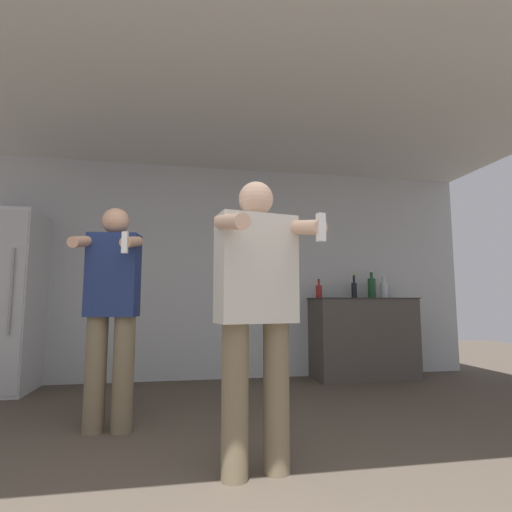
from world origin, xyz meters
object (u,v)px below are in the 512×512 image
at_px(bottle_red_label, 384,289).
at_px(person_man_side, 112,307).
at_px(person_woman_foreground, 257,304).
at_px(bottle_brown_liquor, 372,287).
at_px(bottle_amber_bourbon, 319,291).
at_px(refrigerator, 2,301).
at_px(bottle_clear_vodka, 354,289).

xyz_separation_m(bottle_red_label, person_man_side, (-2.97, -1.59, -0.19)).
relative_size(person_woman_foreground, person_man_side, 0.99).
height_order(bottle_brown_liquor, person_man_side, person_man_side).
distance_m(bottle_brown_liquor, person_woman_foreground, 3.13).
relative_size(bottle_brown_liquor, person_woman_foreground, 0.22).
bearing_deg(bottle_amber_bourbon, refrigerator, -177.78).
bearing_deg(bottle_amber_bourbon, person_man_side, -143.15).
relative_size(bottle_amber_bourbon, person_woman_foreground, 0.15).
bearing_deg(person_woman_foreground, person_man_side, 135.31).
distance_m(bottle_amber_bourbon, person_woman_foreground, 2.76).
distance_m(bottle_clear_vodka, bottle_amber_bourbon, 0.45).
relative_size(refrigerator, bottle_brown_liquor, 5.28).
bearing_deg(bottle_red_label, bottle_brown_liquor, 180.00).
distance_m(bottle_clear_vodka, person_man_side, 3.03).
height_order(refrigerator, person_man_side, refrigerator).
height_order(refrigerator, bottle_amber_bourbon, refrigerator).
height_order(refrigerator, bottle_clear_vodka, refrigerator).
distance_m(refrigerator, person_man_side, 1.95).
bearing_deg(person_woman_foreground, refrigerator, 133.20).
distance_m(refrigerator, bottle_clear_vodka, 3.88).
height_order(person_woman_foreground, person_man_side, person_man_side).
relative_size(refrigerator, bottle_amber_bourbon, 7.93).
bearing_deg(person_man_side, person_woman_foreground, -44.69).
bearing_deg(bottle_brown_liquor, bottle_red_label, -0.00).
relative_size(bottle_clear_vodka, person_man_side, 0.19).
bearing_deg(person_woman_foreground, bottle_brown_liquor, 52.20).
relative_size(bottle_red_label, bottle_brown_liquor, 0.80).
height_order(bottle_red_label, bottle_amber_bourbon, bottle_red_label).
relative_size(bottle_red_label, bottle_amber_bourbon, 1.20).
height_order(bottle_clear_vodka, bottle_brown_liquor, bottle_brown_liquor).
bearing_deg(bottle_amber_bourbon, bottle_red_label, -0.00).
relative_size(bottle_brown_liquor, person_man_side, 0.22).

